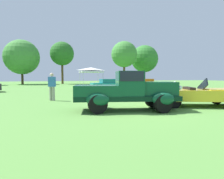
{
  "coord_description": "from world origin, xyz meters",
  "views": [
    {
      "loc": [
        -3.72,
        -7.55,
        1.46
      ],
      "look_at": [
        -0.53,
        1.93,
        0.8
      ],
      "focal_mm": 31.12,
      "sensor_mm": 36.0,
      "label": 1
    }
  ],
  "objects_px": {
    "canopy_tent_left_field": "(91,70)",
    "show_car_teal": "(111,85)",
    "neighbor_convertible": "(199,94)",
    "spectator_near_truck": "(52,86)",
    "feature_pickup_truck": "(127,90)",
    "show_car_orange": "(145,84)"
  },
  "relations": [
    {
      "from": "neighbor_convertible",
      "to": "spectator_near_truck",
      "type": "relative_size",
      "value": 2.7
    },
    {
      "from": "feature_pickup_truck",
      "to": "canopy_tent_left_field",
      "type": "bearing_deg",
      "value": 82.49
    },
    {
      "from": "neighbor_convertible",
      "to": "show_car_orange",
      "type": "distance_m",
      "value": 13.72
    },
    {
      "from": "neighbor_convertible",
      "to": "spectator_near_truck",
      "type": "distance_m",
      "value": 8.34
    },
    {
      "from": "canopy_tent_left_field",
      "to": "spectator_near_truck",
      "type": "bearing_deg",
      "value": -112.16
    },
    {
      "from": "show_car_teal",
      "to": "spectator_near_truck",
      "type": "bearing_deg",
      "value": -128.8
    },
    {
      "from": "show_car_teal",
      "to": "spectator_near_truck",
      "type": "distance_m",
      "value": 10.21
    },
    {
      "from": "neighbor_convertible",
      "to": "show_car_teal",
      "type": "height_order",
      "value": "neighbor_convertible"
    },
    {
      "from": "neighbor_convertible",
      "to": "show_car_orange",
      "type": "xyz_separation_m",
      "value": [
        4.07,
        13.1,
        0.02
      ]
    },
    {
      "from": "show_car_orange",
      "to": "canopy_tent_left_field",
      "type": "relative_size",
      "value": 1.54
    },
    {
      "from": "neighbor_convertible",
      "to": "canopy_tent_left_field",
      "type": "bearing_deg",
      "value": 95.0
    },
    {
      "from": "canopy_tent_left_field",
      "to": "show_car_teal",
      "type": "bearing_deg",
      "value": -78.48
    },
    {
      "from": "neighbor_convertible",
      "to": "show_car_teal",
      "type": "bearing_deg",
      "value": 92.29
    },
    {
      "from": "show_car_teal",
      "to": "spectator_near_truck",
      "type": "height_order",
      "value": "spectator_near_truck"
    },
    {
      "from": "show_car_teal",
      "to": "canopy_tent_left_field",
      "type": "distance_m",
      "value": 5.58
    },
    {
      "from": "neighbor_convertible",
      "to": "show_car_teal",
      "type": "relative_size",
      "value": 1.05
    },
    {
      "from": "feature_pickup_truck",
      "to": "show_car_teal",
      "type": "bearing_deg",
      "value": 74.94
    },
    {
      "from": "show_car_teal",
      "to": "canopy_tent_left_field",
      "type": "xyz_separation_m",
      "value": [
        -1.05,
        5.16,
        1.82
      ]
    },
    {
      "from": "feature_pickup_truck",
      "to": "spectator_near_truck",
      "type": "height_order",
      "value": "feature_pickup_truck"
    },
    {
      "from": "feature_pickup_truck",
      "to": "canopy_tent_left_field",
      "type": "xyz_separation_m",
      "value": [
        2.35,
        17.8,
        1.55
      ]
    },
    {
      "from": "feature_pickup_truck",
      "to": "neighbor_convertible",
      "type": "xyz_separation_m",
      "value": [
        3.91,
        0.01,
        -0.29
      ]
    },
    {
      "from": "show_car_orange",
      "to": "canopy_tent_left_field",
      "type": "distance_m",
      "value": 7.55
    }
  ]
}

